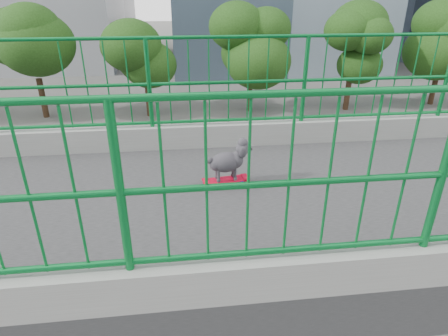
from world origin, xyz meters
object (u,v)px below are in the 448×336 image
car_3 (115,160)px  car_5 (155,280)px  skateboard (226,181)px  poodle (228,160)px  car_2 (156,186)px

car_3 → car_5: car_5 is taller
skateboard → car_3: 17.12m
poodle → car_2: (-12.17, -1.78, -6.58)m
poodle → car_5: poodle is taller
poodle → skateboard: bearing=-90.0°
car_3 → poodle: bearing=-165.1°
car_2 → car_5: car_5 is taller
skateboard → car_2: skateboard is taller
poodle → car_3: bearing=-172.2°
skateboard → car_2: 13.84m
poodle → car_5: size_ratio=0.11×
skateboard → car_2: (-12.17, -1.75, -6.34)m
skateboard → car_3: size_ratio=0.10×
skateboard → car_3: skateboard is taller
poodle → car_2: size_ratio=0.10×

